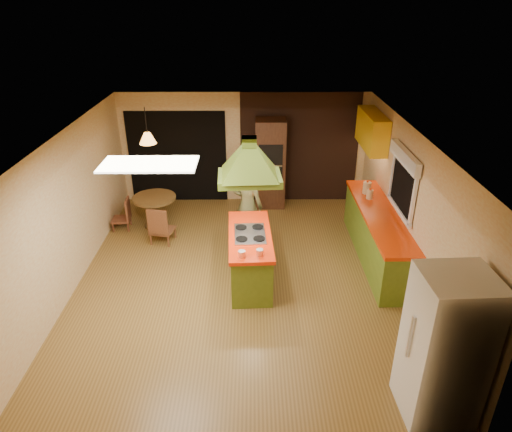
{
  "coord_description": "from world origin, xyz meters",
  "views": [
    {
      "loc": [
        0.21,
        -6.62,
        4.44
      ],
      "look_at": [
        0.25,
        0.01,
        1.15
      ],
      "focal_mm": 32.0,
      "sensor_mm": 36.0,
      "label": 1
    }
  ],
  "objects_px": {
    "man": "(248,205)",
    "refrigerator": "(445,347)",
    "wall_oven": "(270,164)",
    "dining_table": "(155,206)",
    "kitchen_island": "(250,257)",
    "canister_large": "(367,188)"
  },
  "relations": [
    {
      "from": "man",
      "to": "refrigerator",
      "type": "bearing_deg",
      "value": 143.34
    },
    {
      "from": "wall_oven",
      "to": "dining_table",
      "type": "xyz_separation_m",
      "value": [
        -2.4,
        -1.07,
        -0.53
      ]
    },
    {
      "from": "man",
      "to": "wall_oven",
      "type": "relative_size",
      "value": 0.82
    },
    {
      "from": "refrigerator",
      "to": "wall_oven",
      "type": "relative_size",
      "value": 0.93
    },
    {
      "from": "wall_oven",
      "to": "kitchen_island",
      "type": "bearing_deg",
      "value": -98.05
    },
    {
      "from": "wall_oven",
      "to": "canister_large",
      "type": "xyz_separation_m",
      "value": [
        1.81,
        -1.49,
        0.04
      ]
    },
    {
      "from": "man",
      "to": "refrigerator",
      "type": "height_order",
      "value": "refrigerator"
    },
    {
      "from": "refrigerator",
      "to": "wall_oven",
      "type": "bearing_deg",
      "value": 104.03
    },
    {
      "from": "kitchen_island",
      "to": "canister_large",
      "type": "relative_size",
      "value": 7.71
    },
    {
      "from": "kitchen_island",
      "to": "canister_large",
      "type": "distance_m",
      "value": 2.79
    },
    {
      "from": "wall_oven",
      "to": "canister_large",
      "type": "bearing_deg",
      "value": -39.34
    },
    {
      "from": "kitchen_island",
      "to": "refrigerator",
      "type": "bearing_deg",
      "value": -54.21
    },
    {
      "from": "dining_table",
      "to": "canister_large",
      "type": "xyz_separation_m",
      "value": [
        4.21,
        -0.43,
        0.57
      ]
    },
    {
      "from": "man",
      "to": "dining_table",
      "type": "xyz_separation_m",
      "value": [
        -1.92,
        0.75,
        -0.35
      ]
    },
    {
      "from": "refrigerator",
      "to": "wall_oven",
      "type": "distance_m",
      "value": 6.0
    },
    {
      "from": "canister_large",
      "to": "wall_oven",
      "type": "bearing_deg",
      "value": 140.55
    },
    {
      "from": "kitchen_island",
      "to": "canister_large",
      "type": "bearing_deg",
      "value": 31.83
    },
    {
      "from": "kitchen_island",
      "to": "man",
      "type": "xyz_separation_m",
      "value": [
        -0.05,
        1.21,
        0.38
      ]
    },
    {
      "from": "kitchen_island",
      "to": "wall_oven",
      "type": "relative_size",
      "value": 0.89
    },
    {
      "from": "refrigerator",
      "to": "canister_large",
      "type": "bearing_deg",
      "value": 86.12
    },
    {
      "from": "wall_oven",
      "to": "canister_large",
      "type": "distance_m",
      "value": 2.35
    },
    {
      "from": "kitchen_island",
      "to": "wall_oven",
      "type": "height_order",
      "value": "wall_oven"
    }
  ]
}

